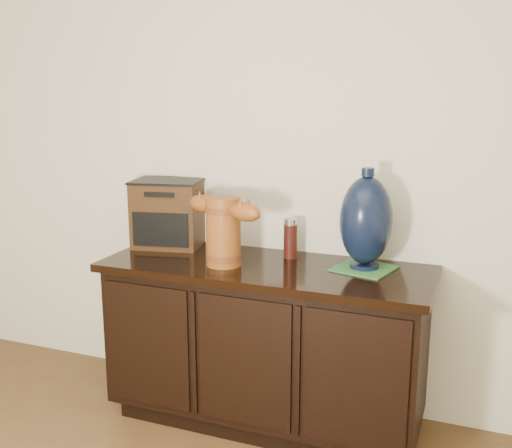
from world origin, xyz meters
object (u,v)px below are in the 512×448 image
at_px(sideboard, 265,342).
at_px(spray_can, 290,239).
at_px(tv_radio, 168,213).
at_px(terracotta_vessel, 223,227).
at_px(lamp_base, 366,221).

relative_size(sideboard, spray_can, 7.99).
distance_m(sideboard, tv_radio, 0.79).
distance_m(tv_radio, spray_can, 0.64).
bearing_deg(terracotta_vessel, spray_can, 64.95).
height_order(terracotta_vessel, lamp_base, lamp_base).
bearing_deg(spray_can, tv_radio, -179.62).
bearing_deg(lamp_base, tv_radio, 176.95).
height_order(tv_radio, lamp_base, lamp_base).
relative_size(terracotta_vessel, tv_radio, 1.13).
distance_m(lamp_base, spray_can, 0.38).
relative_size(sideboard, lamp_base, 3.38).
height_order(lamp_base, spray_can, lamp_base).
height_order(sideboard, lamp_base, lamp_base).
xyz_separation_m(sideboard, lamp_base, (0.42, 0.09, 0.58)).
xyz_separation_m(terracotta_vessel, tv_radio, (-0.39, 0.22, -0.01)).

